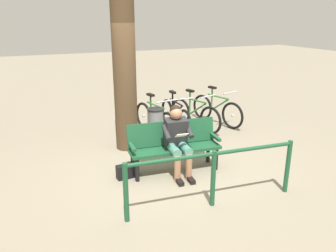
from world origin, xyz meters
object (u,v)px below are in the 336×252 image
Objects in this scene: bench at (173,143)px; tree_trunk at (124,48)px; bicycle_red at (195,114)px; bicycle_black at (155,120)px; litter_bin at (156,126)px; person_reading at (177,137)px; handbag at (125,172)px; bicycle_blue at (217,110)px; bicycle_green at (176,117)px.

tree_trunk is at bearing -66.17° from bench.
bicycle_red reaches higher than bench.
tree_trunk reaches higher than bicycle_black.
bicycle_red is at bearing -158.08° from litter_bin.
person_reading reaches higher than bicycle_red.
bicycle_black is (-1.27, -1.82, 0.24)m from handbag.
person_reading is 1.06m from handbag.
bench is 2.16× the size of litter_bin.
bicycle_blue is (-2.54, -0.63, -1.68)m from tree_trunk.
handbag is 0.18× the size of bicycle_black.
litter_bin is at bearing -84.55° from bicycle_red.
bicycle_blue and bicycle_green have the same top height.
bicycle_black is at bearing -124.84° from handbag.
bicycle_black is at bearing -110.86° from litter_bin.
bicycle_red is at bearing 79.72° from bicycle_black.
tree_trunk reaches higher than bench.
bicycle_red reaches higher than handbag.
bench is 1.00× the size of bicycle_blue.
bicycle_black is at bearing -84.12° from bicycle_green.
bicycle_green is at bearing -158.51° from tree_trunk.
person_reading is 1.57m from litter_bin.
handbag is at bearing 51.25° from litter_bin.
bench is at bearing -25.30° from bicycle_green.
litter_bin is at bearing -128.75° from handbag.
person_reading is 2.26m from bicycle_green.
bicycle_blue is 0.99× the size of bicycle_black.
bicycle_red and bicycle_green have the same top height.
person_reading is 2.09m from tree_trunk.
tree_trunk is 2.50× the size of bicycle_blue.
bicycle_green is (1.19, 0.09, 0.00)m from bicycle_blue.
bench is 1.36× the size of person_reading.
bicycle_red is 0.98× the size of bicycle_black.
tree_trunk is 3.11m from bicycle_blue.
bicycle_green is (-0.92, -2.04, -0.31)m from person_reading.
bicycle_black reaches higher than handbag.
litter_bin is (-1.09, -1.36, 0.26)m from handbag.
person_reading is at bearing -60.25° from bicycle_blue.
person_reading is 0.74× the size of bicycle_red.
bicycle_green is at bearing -133.98° from handbag.
person_reading reaches higher than bicycle_blue.
bicycle_blue is (-2.99, -1.96, 0.24)m from handbag.
handbag is 2.23m from bicycle_black.
bench is at bearing -23.57° from bicycle_black.
bicycle_red is at bearing -141.28° from handbag.
bicycle_green is at bearing -108.69° from bicycle_red.
bicycle_blue is 1.19m from bicycle_green.
tree_trunk reaches higher than person_reading.
tree_trunk is at bearing -91.79° from bicycle_blue.
bench is 2.09m from bicycle_green.
bicycle_green is (-0.71, -0.51, -0.02)m from litter_bin.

